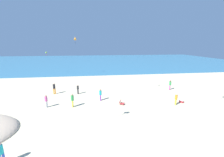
# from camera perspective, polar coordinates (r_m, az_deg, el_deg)

# --- Properties ---
(ground_plane) EXTENTS (120.00, 120.00, 0.00)m
(ground_plane) POSITION_cam_1_polar(r_m,az_deg,el_deg) (19.00, -0.85, -9.05)
(ground_plane) COLOR beige
(ocean_water) EXTENTS (120.00, 60.00, 0.05)m
(ocean_water) POSITION_cam_1_polar(r_m,az_deg,el_deg) (63.49, -5.62, 7.00)
(ocean_water) COLOR teal
(ocean_water) RESTS_ON ground_plane
(beach_chair_mid_beach) EXTENTS (0.80, 0.75, 0.55)m
(beach_chair_mid_beach) POSITION_cam_1_polar(r_m,az_deg,el_deg) (18.02, 3.68, -9.54)
(beach_chair_mid_beach) COLOR #D13D3D
(beach_chair_mid_beach) RESTS_ON ground_plane
(cooler_box) EXTENTS (0.49, 0.57, 0.30)m
(cooler_box) POSITION_cam_1_polar(r_m,az_deg,el_deg) (20.61, 25.93, -8.18)
(cooler_box) COLOR red
(cooler_box) RESTS_ON ground_plane
(person_0) EXTENTS (0.40, 0.40, 1.44)m
(person_0) POSITION_cam_1_polar(r_m,az_deg,el_deg) (21.99, -13.44, -3.92)
(person_0) COLOR black
(person_0) RESTS_ON ground_plane
(person_1) EXTENTS (0.32, 0.32, 1.45)m
(person_1) POSITION_cam_1_polar(r_m,az_deg,el_deg) (19.34, 24.14, -7.21)
(person_1) COLOR yellow
(person_1) RESTS_ON ground_plane
(person_2) EXTENTS (0.34, 0.34, 1.56)m
(person_2) POSITION_cam_1_polar(r_m,az_deg,el_deg) (19.03, -4.65, -6.15)
(person_2) COLOR purple
(person_2) RESTS_ON ground_plane
(person_3) EXTENTS (0.35, 0.35, 1.65)m
(person_3) POSITION_cam_1_polar(r_m,az_deg,el_deg) (17.70, -15.48, -8.00)
(person_3) COLOR yellow
(person_3) RESTS_ON ground_plane
(person_4) EXTENTS (0.40, 0.40, 1.54)m
(person_4) POSITION_cam_1_polar(r_m,az_deg,el_deg) (18.66, -24.73, -7.85)
(person_4) COLOR white
(person_4) RESTS_ON ground_plane
(person_5) EXTENTS (0.45, 0.45, 1.60)m
(person_5) POSITION_cam_1_polar(r_m,az_deg,el_deg) (25.08, 22.09, -2.16)
(person_5) COLOR #D8599E
(person_5) RESTS_ON ground_plane
(person_6) EXTENTS (0.44, 0.44, 1.57)m
(person_6) POSITION_cam_1_polar(r_m,az_deg,el_deg) (11.96, -37.91, -22.03)
(person_6) COLOR blue
(person_6) RESTS_ON ground_plane
(person_8) EXTENTS (0.43, 0.43, 1.72)m
(person_8) POSITION_cam_1_polar(r_m,az_deg,el_deg) (23.00, -22.02, -3.36)
(person_8) COLOR orange
(person_8) RESTS_ON ground_plane
(kite_lime) EXTENTS (0.61, 0.61, 1.18)m
(kite_lime) POSITION_cam_1_polar(r_m,az_deg,el_deg) (37.83, -24.70, 9.53)
(kite_lime) COLOR #99DB33
(kite_orange) EXTENTS (0.63, 0.87, 1.72)m
(kite_orange) POSITION_cam_1_polar(r_m,az_deg,el_deg) (34.56, -14.48, 15.21)
(kite_orange) COLOR orange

